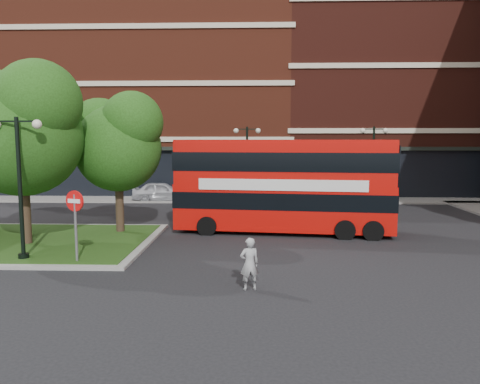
{
  "coord_description": "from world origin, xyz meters",
  "views": [
    {
      "loc": [
        2.55,
        -15.41,
        4.29
      ],
      "look_at": [
        1.89,
        4.38,
        2.0
      ],
      "focal_mm": 35.0,
      "sensor_mm": 36.0,
      "label": 1
    }
  ],
  "objects_px": {
    "woman": "(249,264)",
    "bus": "(283,180)",
    "car_silver": "(162,191)",
    "car_white": "(290,195)"
  },
  "relations": [
    {
      "from": "woman",
      "to": "bus",
      "type": "bearing_deg",
      "value": -115.04
    },
    {
      "from": "bus",
      "to": "woman",
      "type": "distance_m",
      "value": 8.44
    },
    {
      "from": "car_silver",
      "to": "bus",
      "type": "bearing_deg",
      "value": -148.52
    },
    {
      "from": "car_white",
      "to": "woman",
      "type": "bearing_deg",
      "value": 164.07
    },
    {
      "from": "car_white",
      "to": "car_silver",
      "type": "bearing_deg",
      "value": 72.41
    },
    {
      "from": "car_silver",
      "to": "car_white",
      "type": "distance_m",
      "value": 8.74
    },
    {
      "from": "woman",
      "to": "car_white",
      "type": "height_order",
      "value": "woman"
    },
    {
      "from": "car_silver",
      "to": "woman",
      "type": "bearing_deg",
      "value": -166.36
    },
    {
      "from": "woman",
      "to": "car_white",
      "type": "relative_size",
      "value": 0.4
    },
    {
      "from": "woman",
      "to": "car_white",
      "type": "distance_m",
      "value": 17.18
    }
  ]
}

